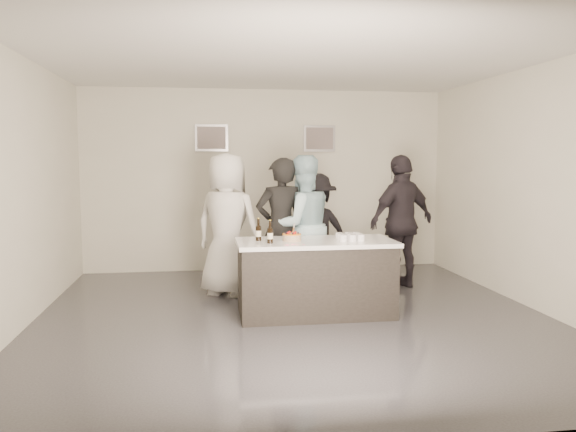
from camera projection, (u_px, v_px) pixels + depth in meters
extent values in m
plane|color=#3D3D42|center=(294.00, 317.00, 6.60)|extent=(6.00, 6.00, 0.00)
plane|color=white|center=(295.00, 57.00, 6.29)|extent=(6.00, 6.00, 0.00)
cube|color=silver|center=(266.00, 180.00, 9.40)|extent=(6.00, 0.04, 3.00)
cube|color=silver|center=(370.00, 216.00, 3.49)|extent=(6.00, 0.04, 3.00)
cube|color=silver|center=(18.00, 192.00, 6.01)|extent=(0.04, 6.00, 3.00)
cube|color=silver|center=(535.00, 188.00, 6.88)|extent=(0.04, 6.00, 3.00)
cube|color=#B2B2B7|center=(211.00, 138.00, 9.17)|extent=(0.54, 0.04, 0.44)
cube|color=#B2B2B7|center=(319.00, 138.00, 9.43)|extent=(0.54, 0.04, 0.44)
cube|color=white|center=(316.00, 278.00, 6.67)|extent=(1.86, 0.86, 0.90)
cylinder|color=orange|center=(292.00, 238.00, 6.58)|extent=(0.22, 0.22, 0.07)
cylinder|color=black|center=(258.00, 230.00, 6.58)|extent=(0.07, 0.07, 0.26)
cylinder|color=black|center=(270.00, 232.00, 6.38)|extent=(0.07, 0.07, 0.26)
cube|color=orange|center=(350.00, 237.00, 6.63)|extent=(0.30, 0.30, 0.08)
cube|color=pink|center=(294.00, 245.00, 6.26)|extent=(0.24, 0.08, 0.01)
imported|color=black|center=(281.00, 229.00, 7.44)|extent=(0.76, 0.58, 1.87)
imported|color=#AAD4DF|center=(302.00, 226.00, 7.57)|extent=(1.08, 0.93, 1.91)
imported|color=silver|center=(228.00, 225.00, 7.60)|extent=(1.13, 1.01, 1.94)
imported|color=#262228|center=(402.00, 222.00, 8.06)|extent=(1.22, 0.88, 1.92)
imported|color=black|center=(315.00, 231.00, 8.01)|extent=(1.19, 0.86, 1.65)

